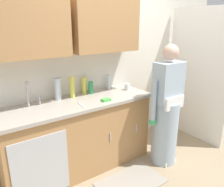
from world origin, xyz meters
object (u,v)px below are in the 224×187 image
Objects in this scene: bottle_water_short at (109,82)px; bottle_water_tall at (91,88)px; bottle_dish_liquid at (58,89)px; bottle_cleaner_spray at (72,87)px; person_at_sink at (166,115)px; sponge at (106,100)px; sink at (36,111)px; bottle_soap at (84,86)px; knife_on_counter at (81,105)px; cup_by_sink at (127,87)px.

bottle_water_short reaches higher than bottle_water_tall.
bottle_dish_liquid is at bearing 178.51° from bottle_water_tall.
person_at_sink is at bearing -35.58° from bottle_cleaner_spray.
person_at_sink is 0.93m from bottle_water_short.
bottle_water_short is at bearing 51.83° from sponge.
sink is 1.63m from person_at_sink.
bottle_soap reaches higher than knife_on_counter.
sink is at bearing 78.83° from knife_on_counter.
bottle_water_short is 0.79m from bottle_dish_liquid.
knife_on_counter is at bearing -168.18° from cup_by_sink.
sink is 2.25× the size of bottle_soap.
bottle_cleaner_spray reaches higher than sponge.
bottle_dish_liquid is (0.33, 0.18, 0.15)m from sink.
bottle_water_short is at bearing 135.00° from cup_by_sink.
sponge is at bearing -80.44° from bottle_soap.
bottle_dish_liquid is at bearing -174.16° from bottle_soap.
bottle_dish_liquid reaches higher than bottle_water_short.
bottle_cleaner_spray is 1.15× the size of knife_on_counter.
cup_by_sink reaches higher than sponge.
person_at_sink reaches higher than knife_on_counter.
bottle_dish_liquid is 0.47m from bottle_water_tall.
bottle_dish_liquid is 0.61m from sponge.
bottle_water_short is 0.77× the size of bottle_cleaner_spray.
knife_on_counter is 0.32m from sponge.
cup_by_sink is at bearing -10.22° from bottle_cleaner_spray.
sink reaches higher than bottle_water_short.
bottle_soap is (-0.40, 0.01, 0.01)m from bottle_water_short.
cup_by_sink is (-0.21, 0.57, 0.30)m from person_at_sink.
bottle_water_tall reaches higher than knife_on_counter.
person_at_sink is at bearing -70.14° from cup_by_sink.
cup_by_sink is at bearing -16.28° from bottle_water_tall.
bottle_water_short is 0.77× the size of bottle_dish_liquid.
knife_on_counter is (-0.04, -0.32, -0.13)m from bottle_cleaner_spray.
sponge is (0.07, -0.42, -0.10)m from bottle_soap.
person_at_sink is 5.89× the size of bottle_cleaner_spray.
sink is 4.55× the size of sponge.
sink is 2.37× the size of bottle_water_short.
sink is at bearing -169.54° from bottle_water_short.
sink is 0.77m from bottle_soap.
person_at_sink is at bearing -45.02° from bottle_water_tall.
bottle_dish_liquid is 2.91× the size of cup_by_sink.
sink is 0.82m from bottle_water_tall.
bottle_water_short is at bearing 4.70° from bottle_cleaner_spray.
person_at_sink is at bearing -20.07° from sink.
bottle_cleaner_spray is at bearing -0.59° from knife_on_counter.
bottle_water_tall is 0.70× the size of knife_on_counter.
bottle_water_short reaches higher than knife_on_counter.
bottle_dish_liquid is 0.39m from knife_on_counter.
bottle_dish_liquid is at bearing 28.00° from sink.
cup_by_sink is at bearing -45.00° from bottle_water_short.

